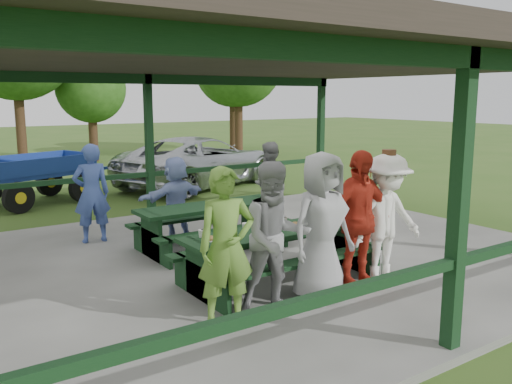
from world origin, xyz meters
TOP-DOWN VIEW (x-y plane):
  - ground at (0.00, 0.00)m, footprint 90.00×90.00m
  - concrete_slab at (0.00, 0.00)m, footprint 10.00×8.00m
  - pavilion_structure at (0.00, 0.00)m, footprint 10.60×8.60m
  - picnic_table_near at (-0.26, -1.20)m, footprint 2.83×1.39m
  - picnic_table_far at (-0.21, 0.80)m, footprint 2.52×1.39m
  - table_setting at (-0.36, -1.16)m, footprint 2.31×0.45m
  - contestant_green at (-1.61, -2.02)m, footprint 0.74×0.57m
  - contestant_grey_left at (-0.93, -2.02)m, footprint 1.02×0.88m
  - contestant_grey_mid at (-0.23, -2.04)m, footprint 0.94×0.63m
  - contestant_red at (0.47, -1.96)m, footprint 1.11×0.51m
  - contestant_white_fedora at (0.97, -2.01)m, footprint 1.21×0.76m
  - spectator_lblue at (-0.46, 1.62)m, footprint 1.47×0.77m
  - spectator_blue at (-1.74, 2.33)m, footprint 0.68×0.49m
  - spectator_grey at (1.66, 1.74)m, footprint 0.97×0.86m
  - pickup_truck at (3.00, 7.14)m, footprint 5.89×4.24m
  - farm_trailer at (-1.68, 7.05)m, footprint 3.71×2.34m
  - tree_left at (-0.42, 14.83)m, footprint 4.41×4.41m
  - tree_mid at (2.41, 15.20)m, footprint 2.80×2.80m
  - tree_right at (8.34, 13.38)m, footprint 3.88×3.88m
  - tree_far_right at (9.81, 16.20)m, footprint 3.76×3.76m

SIDE VIEW (x-z plane):
  - ground at x=0.00m, z-range 0.00..0.00m
  - concrete_slab at x=0.00m, z-range 0.00..0.10m
  - picnic_table_far at x=-0.21m, z-range 0.20..0.95m
  - picnic_table_near at x=-0.26m, z-range 0.21..0.96m
  - farm_trailer at x=-1.68m, z-range -0.01..1.29m
  - pickup_truck at x=3.00m, z-range 0.00..1.49m
  - spectator_lblue at x=-0.46m, z-range 0.10..1.61m
  - table_setting at x=-0.36m, z-range 0.84..0.94m
  - spectator_grey at x=1.66m, z-range 0.10..1.76m
  - spectator_blue at x=-1.74m, z-range 0.10..1.84m
  - contestant_white_fedora at x=0.97m, z-range 0.08..1.92m
  - contestant_green at x=-1.61m, z-range 0.10..1.89m
  - contestant_grey_left at x=-0.93m, z-range 0.10..1.91m
  - contestant_red at x=0.47m, z-range 0.10..1.96m
  - contestant_grey_mid at x=-0.23m, z-range 0.10..1.98m
  - tree_mid at x=2.41m, z-range 0.76..5.14m
  - pavilion_structure at x=0.00m, z-range 1.55..4.79m
  - tree_far_right at x=9.81m, z-range 1.04..6.92m
  - tree_right at x=8.34m, z-range 1.07..7.14m
  - tree_left at x=-0.42m, z-range 1.23..8.12m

